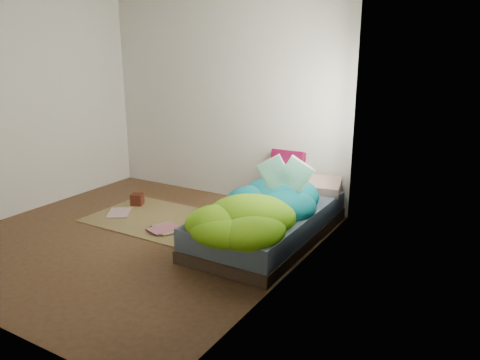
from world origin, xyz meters
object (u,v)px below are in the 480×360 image
(bed, at_px, (269,223))
(floor_book_a, at_px, (109,213))
(pillow_magenta, at_px, (287,167))
(floor_book_b, at_px, (158,226))
(wooden_box, at_px, (137,199))
(open_book, at_px, (285,164))

(bed, relative_size, floor_book_a, 5.86)
(pillow_magenta, distance_m, floor_book_b, 1.71)
(wooden_box, relative_size, floor_book_a, 0.42)
(pillow_magenta, xyz_separation_m, floor_book_b, (-0.96, -1.31, -0.52))
(pillow_magenta, distance_m, wooden_box, 1.95)
(floor_book_b, bearing_deg, pillow_magenta, 71.43)
(bed, distance_m, floor_book_a, 2.03)
(pillow_magenta, height_order, floor_book_b, pillow_magenta)
(wooden_box, bearing_deg, floor_book_b, -32.68)
(pillow_magenta, bearing_deg, floor_book_b, -129.10)
(wooden_box, relative_size, floor_book_b, 0.44)
(open_book, bearing_deg, wooden_box, 166.13)
(bed, xyz_separation_m, pillow_magenta, (-0.23, 0.91, 0.38))
(bed, relative_size, floor_book_b, 6.17)
(open_book, bearing_deg, floor_book_b, -174.94)
(bed, xyz_separation_m, floor_book_a, (-1.99, -0.37, -0.14))
(wooden_box, bearing_deg, open_book, -1.07)
(open_book, xyz_separation_m, floor_book_a, (-2.14, -0.41, -0.80))
(floor_book_a, distance_m, floor_book_b, 0.79)
(bed, distance_m, floor_book_b, 1.27)
(floor_book_a, bearing_deg, pillow_magenta, 1.90)
(open_book, xyz_separation_m, floor_book_b, (-1.35, -0.43, -0.80))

